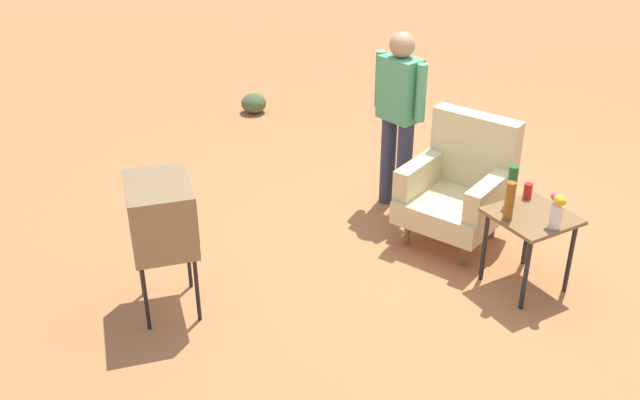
% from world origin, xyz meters
% --- Properties ---
extents(ground_plane, '(60.00, 60.00, 0.00)m').
position_xyz_m(ground_plane, '(0.00, 0.00, 0.00)').
color(ground_plane, '#B76B3D').
extents(armchair, '(1.00, 1.01, 1.06)m').
position_xyz_m(armchair, '(-0.06, 0.27, 0.50)').
color(armchair, brown).
rests_on(armchair, ground).
extents(side_table, '(0.56, 0.56, 0.63)m').
position_xyz_m(side_table, '(0.78, 0.25, 0.54)').
color(side_table, black).
rests_on(side_table, ground).
extents(tv_on_stand, '(0.68, 0.56, 1.03)m').
position_xyz_m(tv_on_stand, '(-0.31, -2.22, 0.78)').
color(tv_on_stand, black).
rests_on(tv_on_stand, ground).
extents(person_standing, '(0.56, 0.29, 1.64)m').
position_xyz_m(person_standing, '(-0.79, 0.14, 0.94)').
color(person_standing, '#2D3347').
rests_on(person_standing, ground).
extents(soda_can_red, '(0.07, 0.07, 0.12)m').
position_xyz_m(soda_can_red, '(0.57, 0.40, 0.69)').
color(soda_can_red, red).
rests_on(soda_can_red, side_table).
extents(bottle_wine_green, '(0.07, 0.07, 0.32)m').
position_xyz_m(bottle_wine_green, '(0.58, 0.21, 0.79)').
color(bottle_wine_green, '#1E5623').
rests_on(bottle_wine_green, side_table).
extents(bottle_tall_amber, '(0.07, 0.07, 0.30)m').
position_xyz_m(bottle_tall_amber, '(0.74, 0.04, 0.78)').
color(bottle_tall_amber, brown).
rests_on(bottle_tall_amber, side_table).
extents(flower_vase, '(0.14, 0.10, 0.27)m').
position_xyz_m(flower_vase, '(1.00, 0.25, 0.78)').
color(flower_vase, silver).
rests_on(flower_vase, side_table).
extents(shrub_far, '(0.30, 0.30, 0.24)m').
position_xyz_m(shrub_far, '(-3.59, 0.02, 0.12)').
color(shrub_far, '#475B33').
rests_on(shrub_far, ground).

